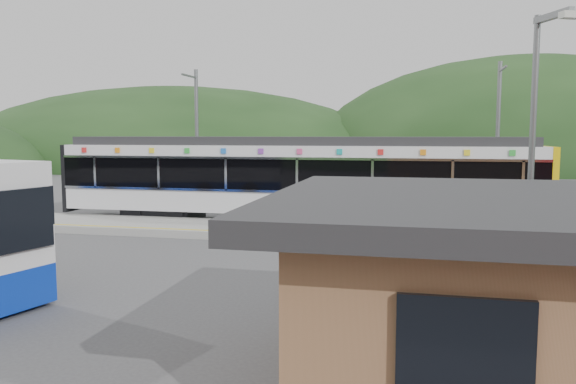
# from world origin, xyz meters

# --- Properties ---
(ground) EXTENTS (120.00, 120.00, 0.00)m
(ground) POSITION_xyz_m (0.00, 0.00, 0.00)
(ground) COLOR #4C4C4F
(ground) RESTS_ON ground
(hills) EXTENTS (146.00, 149.00, 26.00)m
(hills) POSITION_xyz_m (6.19, 5.29, 0.00)
(hills) COLOR #1E3D19
(hills) RESTS_ON ground
(platform) EXTENTS (26.00, 3.20, 0.30)m
(platform) POSITION_xyz_m (0.00, 3.30, 0.15)
(platform) COLOR #9E9E99
(platform) RESTS_ON ground
(yellow_line) EXTENTS (26.00, 0.10, 0.01)m
(yellow_line) POSITION_xyz_m (0.00, 2.00, 0.30)
(yellow_line) COLOR yellow
(yellow_line) RESTS_ON platform
(train) EXTENTS (20.44, 3.01, 3.74)m
(train) POSITION_xyz_m (-1.60, 6.00, 2.06)
(train) COLOR black
(train) RESTS_ON ground
(catenary_mast_west) EXTENTS (0.18, 1.80, 7.00)m
(catenary_mast_west) POSITION_xyz_m (-7.00, 8.56, 3.65)
(catenary_mast_west) COLOR slate
(catenary_mast_west) RESTS_ON ground
(catenary_mast_east) EXTENTS (0.18, 1.80, 7.00)m
(catenary_mast_east) POSITION_xyz_m (7.00, 8.56, 3.65)
(catenary_mast_east) COLOR slate
(catenary_mast_east) RESTS_ON ground
(lamp_post) EXTENTS (0.52, 1.14, 6.16)m
(lamp_post) POSITION_xyz_m (5.72, -5.69, 3.67)
(lamp_post) COLOR slate
(lamp_post) RESTS_ON ground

